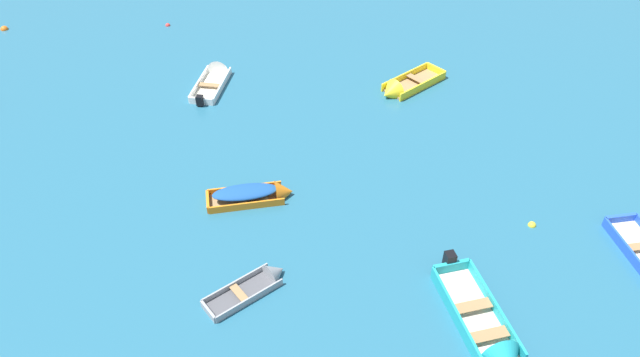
# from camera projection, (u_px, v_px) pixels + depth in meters

# --- Properties ---
(rowboat_orange_outer_left) EXTENTS (3.42, 1.21, 1.01)m
(rowboat_orange_outer_left) POSITION_uv_depth(u_px,v_px,m) (259.00, 194.00, 23.15)
(rowboat_orange_outer_left) COLOR #99754C
(rowboat_orange_outer_left) RESTS_ON ground_plane
(rowboat_yellow_back_row_center) EXTENTS (4.02, 2.97, 1.19)m
(rowboat_yellow_back_row_center) POSITION_uv_depth(u_px,v_px,m) (400.00, 89.00, 29.41)
(rowboat_yellow_back_row_center) COLOR #99754C
(rowboat_yellow_back_row_center) RESTS_ON ground_plane
(rowboat_white_far_left) EXTENTS (2.44, 3.90, 1.16)m
(rowboat_white_far_left) POSITION_uv_depth(u_px,v_px,m) (216.00, 75.00, 30.46)
(rowboat_white_far_left) COLOR beige
(rowboat_white_far_left) RESTS_ON ground_plane
(rowboat_turquoise_back_row_right) EXTENTS (1.56, 4.77, 1.29)m
(rowboat_turquoise_back_row_right) POSITION_uv_depth(u_px,v_px,m) (490.00, 339.00, 18.00)
(rowboat_turquoise_back_row_right) COLOR beige
(rowboat_turquoise_back_row_right) RESTS_ON ground_plane
(rowboat_grey_far_right) EXTENTS (3.07, 2.10, 0.85)m
(rowboat_grey_far_right) POSITION_uv_depth(u_px,v_px,m) (263.00, 281.00, 19.91)
(rowboat_grey_far_right) COLOR #4C4C51
(rowboat_grey_far_right) RESTS_ON ground_plane
(mooring_buoy_outer_edge) EXTENTS (0.44, 0.44, 0.44)m
(mooring_buoy_outer_edge) POSITION_uv_depth(u_px,v_px,m) (5.00, 30.00, 34.95)
(mooring_buoy_outer_edge) COLOR orange
(mooring_buoy_outer_edge) RESTS_ON ground_plane
(mooring_buoy_midfield) EXTENTS (0.30, 0.30, 0.30)m
(mooring_buoy_midfield) POSITION_uv_depth(u_px,v_px,m) (532.00, 225.00, 22.15)
(mooring_buoy_midfield) COLOR yellow
(mooring_buoy_midfield) RESTS_ON ground_plane
(mooring_buoy_central) EXTENTS (0.29, 0.29, 0.29)m
(mooring_buoy_central) POSITION_uv_depth(u_px,v_px,m) (168.00, 26.00, 35.36)
(mooring_buoy_central) COLOR red
(mooring_buoy_central) RESTS_ON ground_plane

